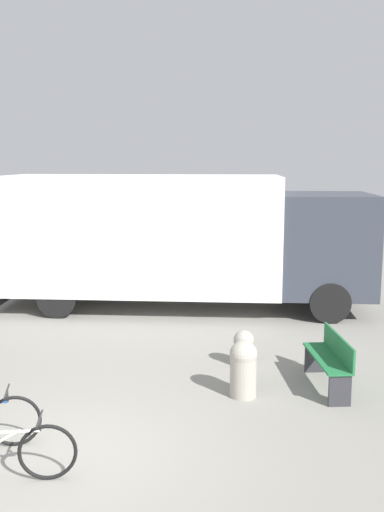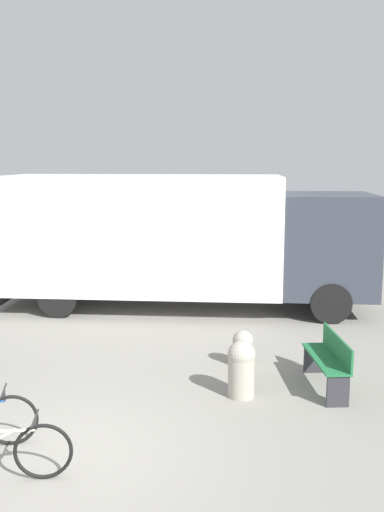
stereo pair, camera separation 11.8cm
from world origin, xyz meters
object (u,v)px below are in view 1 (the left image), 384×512
bollard_near_bench (243,367)px  bollard_far_bench (244,347)px  park_bench (331,359)px  bicycle_middle (3,453)px  delivery_truck (180,236)px

bollard_near_bench → bollard_far_bench: (-0.20, 1.35, -0.14)m
park_bench → bicycle_middle: 5.19m
delivery_truck → bollard_far_bench: size_ratio=14.27×
bollard_near_bench → bicycle_middle: bearing=-127.0°
bicycle_middle → bollard_near_bench: (2.30, 3.06, 0.12)m
park_bench → bollard_far_bench: park_bench is taller
bicycle_middle → bollard_far_bench: bicycle_middle is taller
park_bench → bicycle_middle: (-3.63, -3.71, -0.13)m
delivery_truck → bicycle_middle: size_ratio=5.87×
bollard_near_bench → bollard_far_bench: bearing=98.3°
bicycle_middle → bollard_near_bench: size_ratio=1.76×
bicycle_middle → bollard_far_bench: size_ratio=2.43×
bollard_far_bench → bicycle_middle: bearing=-115.5°
bicycle_middle → bollard_near_bench: 3.83m
delivery_truck → bicycle_middle: (0.07, -8.11, -1.45)m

